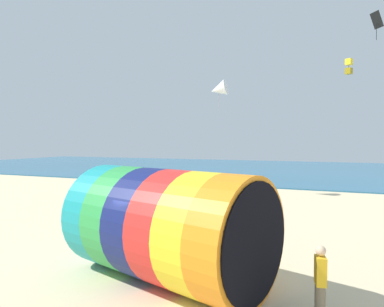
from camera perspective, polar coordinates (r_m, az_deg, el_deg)
name	(u,v)px	position (r m, az deg, el deg)	size (l,w,h in m)	color
ground_plane	(170,283)	(10.60, -3.62, -20.71)	(120.00, 120.00, 0.00)	beige
sea	(297,170)	(50.10, 17.15, -2.63)	(120.00, 40.00, 0.10)	#236084
giant_inflatable_tube	(167,225)	(10.24, -4.18, -11.82)	(6.57, 4.85, 3.29)	teal
kite_handler	(320,283)	(8.75, 20.60, -19.53)	(0.29, 0.40, 1.76)	#726651
kite_yellow_box	(349,66)	(25.86, 24.67, 13.04)	(0.51, 0.51, 1.09)	yellow
kite_white_delta	(219,89)	(26.71, 4.47, 10.61)	(1.49, 1.24, 2.38)	white
kite_black_diamond	(377,20)	(27.31, 28.42, 18.93)	(0.83, 0.89, 1.82)	black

